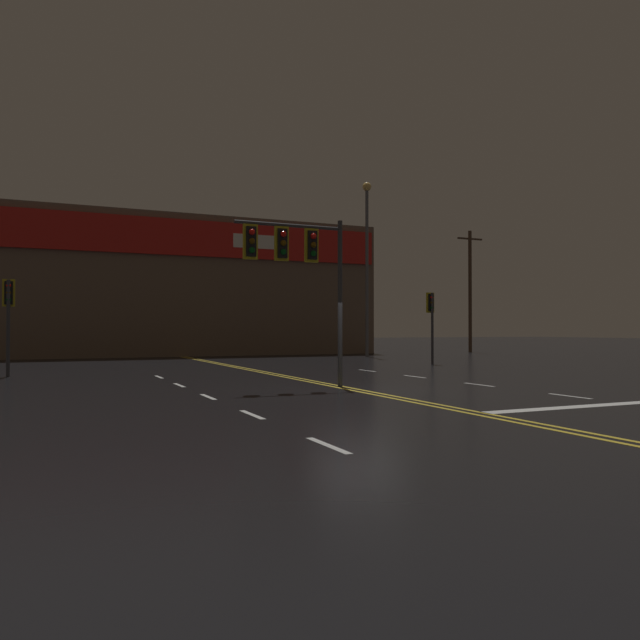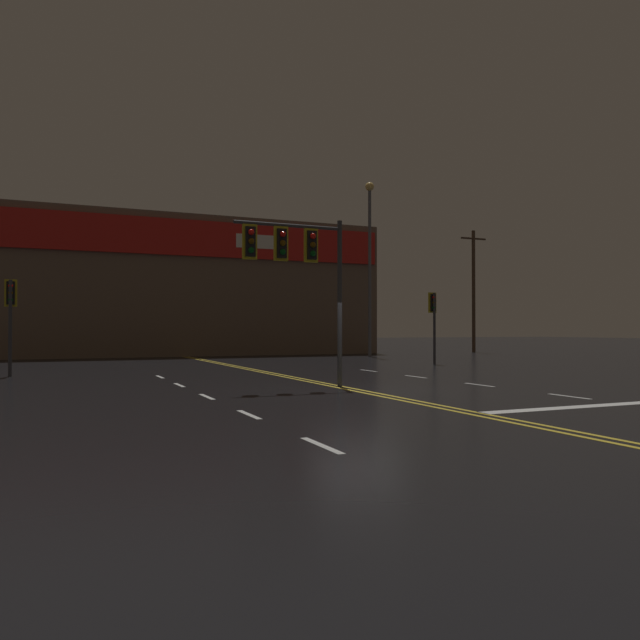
# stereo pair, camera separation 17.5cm
# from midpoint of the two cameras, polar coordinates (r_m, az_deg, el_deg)

# --- Properties ---
(ground_plane) EXTENTS (200.00, 200.00, 0.00)m
(ground_plane) POSITION_cam_midpoint_polar(r_m,az_deg,el_deg) (17.53, 3.11, -6.43)
(ground_plane) COLOR black
(road_markings) EXTENTS (12.55, 60.00, 0.01)m
(road_markings) POSITION_cam_midpoint_polar(r_m,az_deg,el_deg) (17.10, 6.60, -6.56)
(road_markings) COLOR gold
(road_markings) RESTS_ON ground
(traffic_signal_median) EXTENTS (3.34, 0.36, 4.95)m
(traffic_signal_median) POSITION_cam_midpoint_polar(r_m,az_deg,el_deg) (18.12, -2.55, 5.90)
(traffic_signal_median) COLOR #38383D
(traffic_signal_median) RESTS_ON ground
(traffic_signal_corner_northeast) EXTENTS (0.42, 0.36, 3.51)m
(traffic_signal_corner_northeast) POSITION_cam_midpoint_polar(r_m,az_deg,el_deg) (30.94, 9.96, 0.77)
(traffic_signal_corner_northeast) COLOR #38383D
(traffic_signal_corner_northeast) RESTS_ON ground
(traffic_signal_corner_northwest) EXTENTS (0.42, 0.36, 3.52)m
(traffic_signal_corner_northwest) POSITION_cam_midpoint_polar(r_m,az_deg,el_deg) (25.17, -26.77, 1.24)
(traffic_signal_corner_northwest) COLOR #38383D
(traffic_signal_corner_northwest) RESTS_ON ground
(streetlight_near_right) EXTENTS (0.56, 0.56, 10.97)m
(streetlight_near_right) POSITION_cam_midpoint_polar(r_m,az_deg,el_deg) (39.50, 4.19, 6.63)
(streetlight_near_right) COLOR #59595E
(streetlight_near_right) RESTS_ON ground
(building_backdrop) EXTENTS (27.16, 10.23, 9.03)m
(building_backdrop) POSITION_cam_midpoint_polar(r_m,az_deg,el_deg) (44.81, -13.79, 2.77)
(building_backdrop) COLOR brown
(building_backdrop) RESTS_ON ground
(utility_pole_row) EXTENTS (46.41, 0.26, 9.97)m
(utility_pole_row) POSITION_cam_midpoint_polar(r_m,az_deg,el_deg) (38.78, -14.72, 4.00)
(utility_pole_row) COLOR #4C3828
(utility_pole_row) RESTS_ON ground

